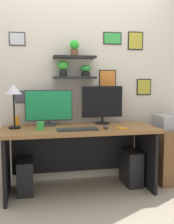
{
  "coord_description": "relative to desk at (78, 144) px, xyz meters",
  "views": [
    {
      "loc": [
        -0.55,
        -3.09,
        1.3
      ],
      "look_at": [
        0.1,
        0.05,
        0.92
      ],
      "focal_mm": 44.91,
      "sensor_mm": 36.0,
      "label": 1
    }
  ],
  "objects": [
    {
      "name": "desk_lamp",
      "position": [
        -0.72,
        0.03,
        0.6
      ],
      "size": [
        0.18,
        0.18,
        0.49
      ],
      "color": "black",
      "rests_on": "desk"
    },
    {
      "name": "monitor_left",
      "position": [
        -0.33,
        0.16,
        0.42
      ],
      "size": [
        0.56,
        0.18,
        0.42
      ],
      "color": "#2D2D33",
      "rests_on": "desk"
    },
    {
      "name": "desk",
      "position": [
        0.0,
        0.0,
        0.0
      ],
      "size": [
        1.75,
        0.68,
        0.75
      ],
      "color": "brown",
      "rests_on": "ground"
    },
    {
      "name": "drawer_cabinet",
      "position": [
        1.2,
        0.05,
        -0.21
      ],
      "size": [
        0.44,
        0.5,
        0.68
      ],
      "primitive_type": "cube",
      "color": "brown",
      "rests_on": "ground"
    },
    {
      "name": "ground_plane",
      "position": [
        0.0,
        -0.06,
        -0.54
      ],
      "size": [
        8.0,
        8.0,
        0.0
      ],
      "primitive_type": "plane",
      "color": "tan"
    },
    {
      "name": "cell_phone",
      "position": [
        0.45,
        -0.23,
        0.21
      ],
      "size": [
        0.11,
        0.15,
        0.01
      ],
      "primitive_type": "cube",
      "rotation": [
        0.0,
        0.0,
        0.29
      ],
      "color": "orange",
      "rests_on": "desk"
    },
    {
      "name": "monitor_right",
      "position": [
        0.33,
        0.16,
        0.45
      ],
      "size": [
        0.51,
        0.18,
        0.46
      ],
      "color": "black",
      "rests_on": "desk"
    },
    {
      "name": "coffee_mug",
      "position": [
        -0.44,
        -0.12,
        0.25
      ],
      "size": [
        0.08,
        0.08,
        0.09
      ],
      "primitive_type": "cylinder",
      "color": "green",
      "rests_on": "desk"
    },
    {
      "name": "back_wall_assembly",
      "position": [
        0.0,
        0.38,
        0.81
      ],
      "size": [
        4.4,
        0.24,
        2.7
      ],
      "color": "beige",
      "rests_on": "ground"
    },
    {
      "name": "computer_tower_left",
      "position": [
        -0.62,
        0.05,
        -0.35
      ],
      "size": [
        0.18,
        0.4,
        0.38
      ],
      "primitive_type": "cube",
      "color": "black",
      "rests_on": "ground"
    },
    {
      "name": "water_cup",
      "position": [
        -0.71,
        0.2,
        0.26
      ],
      "size": [
        0.07,
        0.07,
        0.11
      ],
      "primitive_type": "cylinder",
      "color": "orange",
      "rests_on": "desk"
    },
    {
      "name": "keyboard",
      "position": [
        -0.05,
        -0.23,
        0.22
      ],
      "size": [
        0.44,
        0.14,
        0.02
      ],
      "primitive_type": "cube",
      "color": "#2D2D33",
      "rests_on": "desk"
    },
    {
      "name": "computer_mouse",
      "position": [
        0.27,
        -0.2,
        0.22
      ],
      "size": [
        0.06,
        0.09,
        0.03
      ],
      "primitive_type": "ellipsoid",
      "color": "#2D2D33",
      "rests_on": "desk"
    },
    {
      "name": "computer_tower_right",
      "position": [
        0.67,
        0.04,
        -0.33
      ],
      "size": [
        0.18,
        0.4,
        0.42
      ],
      "primitive_type": "cube",
      "color": "black",
      "rests_on": "ground"
    },
    {
      "name": "printer",
      "position": [
        1.2,
        0.05,
        0.22
      ],
      "size": [
        0.38,
        0.34,
        0.17
      ],
      "primitive_type": "cube",
      "color": "#9E9EA3",
      "rests_on": "drawer_cabinet"
    }
  ]
}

